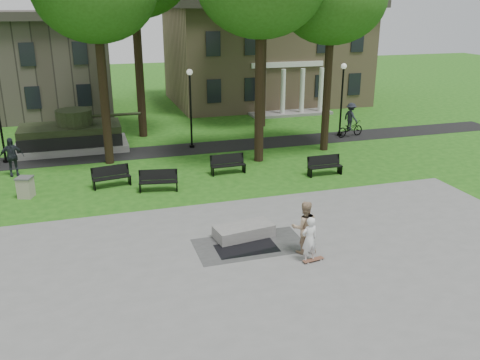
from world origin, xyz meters
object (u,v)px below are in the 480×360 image
(friend_watching, at_px, (304,227))
(cyclist, at_px, (350,123))
(skateboarder, at_px, (309,239))
(park_bench_0, at_px, (111,176))
(concrete_block, at_px, (244,231))
(trash_bin, at_px, (25,187))

(friend_watching, height_order, cyclist, cyclist)
(friend_watching, bearing_deg, skateboarder, 90.58)
(skateboarder, xyz_separation_m, park_bench_0, (-5.92, 9.70, -0.30))
(skateboarder, relative_size, park_bench_0, 0.87)
(concrete_block, height_order, park_bench_0, park_bench_0)
(skateboarder, bearing_deg, park_bench_0, -67.63)
(friend_watching, xyz_separation_m, cyclist, (9.64, 14.34, -0.06))
(cyclist, bearing_deg, skateboarder, 134.25)
(skateboarder, xyz_separation_m, trash_bin, (-9.73, 9.34, -0.34))
(concrete_block, relative_size, cyclist, 0.98)
(friend_watching, relative_size, park_bench_0, 1.04)
(skateboarder, height_order, park_bench_0, skateboarder)
(friend_watching, bearing_deg, concrete_block, -38.92)
(concrete_block, bearing_deg, skateboarder, -58.05)
(skateboarder, height_order, friend_watching, friend_watching)
(concrete_block, height_order, cyclist, cyclist)
(trash_bin, bearing_deg, park_bench_0, 5.35)
(concrete_block, xyz_separation_m, cyclist, (11.27, 12.52, 0.67))
(park_bench_0, height_order, trash_bin, park_bench_0)
(concrete_block, height_order, skateboarder, skateboarder)
(friend_watching, distance_m, cyclist, 17.28)
(concrete_block, distance_m, park_bench_0, 8.46)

